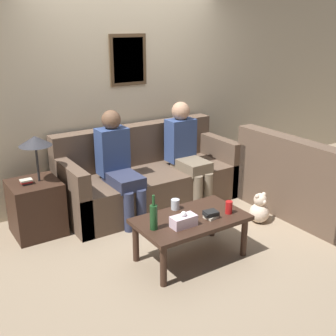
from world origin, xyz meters
The scene contains 14 objects.
ground_plane centered at (0.00, 0.00, 0.00)m, with size 16.00×16.00×0.00m, color gray.
wall_back centered at (0.00, 0.99, 1.30)m, with size 9.00×0.08×2.60m.
couch_main centered at (0.00, 0.53, 0.32)m, with size 2.15×0.88×0.94m.
couch_side centered at (1.41, -0.73, 0.32)m, with size 0.88×1.62×0.94m.
coffee_table centered at (-0.32, -0.80, 0.36)m, with size 1.03×0.60×0.42m.
side_table_with_lamp centered at (-1.38, 0.50, 0.34)m, with size 0.50×0.50×1.06m.
wine_bottle centered at (-0.73, -0.81, 0.54)m, with size 0.07×0.07×0.32m.
drinking_glass centered at (-0.34, -0.57, 0.47)m, with size 0.08×0.08×0.10m.
book_stack centered at (-0.17, -0.90, 0.46)m, with size 0.15×0.12×0.07m.
soda_can centered at (0.03, -0.92, 0.48)m, with size 0.07×0.07×0.12m.
tissue_box centered at (-0.48, -0.90, 0.48)m, with size 0.23×0.12×0.15m.
person_left centered at (-0.47, 0.37, 0.66)m, with size 0.34×0.66×1.22m.
person_right centered at (0.44, 0.36, 0.67)m, with size 0.34×0.64×1.23m.
teddy_bear centered at (0.77, -0.61, 0.15)m, with size 0.22×0.22×0.35m.
Camera 1 is at (-2.42, -3.63, 2.14)m, focal length 45.00 mm.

